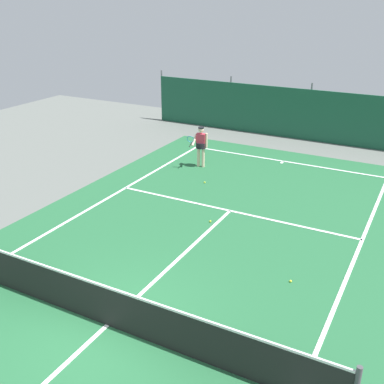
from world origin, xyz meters
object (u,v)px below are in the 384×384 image
object	(u,v)px
tennis_ball_near_player	(205,182)
tennis_ball_by_sideline	(210,221)
tennis_net	(106,305)
tennis_ball_midcourt	(291,281)
tennis_player	(201,144)

from	to	relation	value
tennis_ball_near_player	tennis_ball_by_sideline	world-z (taller)	same
tennis_net	tennis_ball_by_sideline	size ratio (longest dim) A/B	153.33
tennis_ball_near_player	tennis_ball_midcourt	size ratio (longest dim) A/B	1.00
tennis_net	tennis_ball_midcourt	xyz separation A→B (m)	(2.94, 3.38, -0.48)
tennis_ball_near_player	tennis_ball_by_sideline	distance (m)	3.21
tennis_net	tennis_ball_midcourt	bearing A→B (deg)	48.99
tennis_ball_midcourt	tennis_ball_by_sideline	distance (m)	3.73
tennis_player	tennis_ball_midcourt	bearing A→B (deg)	125.28
tennis_ball_midcourt	tennis_ball_by_sideline	size ratio (longest dim) A/B	1.00
tennis_net	tennis_ball_near_player	distance (m)	8.37
tennis_ball_by_sideline	tennis_ball_near_player	bearing A→B (deg)	119.77
tennis_net	tennis_player	distance (m)	10.09
tennis_player	tennis_ball_by_sideline	size ratio (longest dim) A/B	24.85
tennis_ball_midcourt	tennis_ball_by_sideline	bearing A→B (deg)	147.69
tennis_net	tennis_ball_near_player	world-z (taller)	tennis_net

